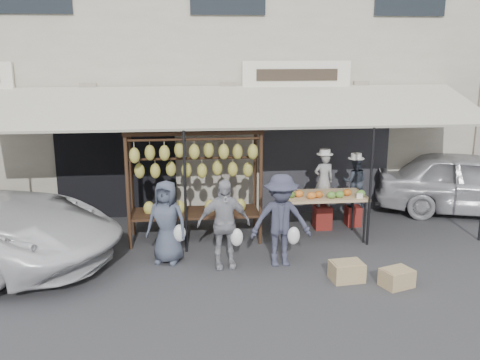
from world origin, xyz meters
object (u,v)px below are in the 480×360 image
object	(u,v)px
produce_table	(323,196)
vendor_right	(355,182)
customer_right	(281,220)
sedan	(470,183)
customer_left	(167,222)
banana_rack	(194,163)
crate_near_a	(347,271)
vendor_left	(324,180)
customer_mid	(224,224)
crate_far	(76,264)
crate_near_b	(397,278)

from	to	relation	value
produce_table	vendor_right	bearing A→B (deg)	39.42
customer_right	sedan	distance (m)	5.50
customer_left	customer_right	bearing A→B (deg)	9.41
banana_rack	produce_table	distance (m)	2.61
customer_left	produce_table	bearing A→B (deg)	35.45
vendor_right	crate_near_a	distance (m)	2.99
vendor_left	customer_mid	distance (m)	2.88
customer_right	vendor_right	bearing A→B (deg)	44.52
crate_far	sedan	size ratio (longest dim) A/B	0.12
crate_near_a	sedan	size ratio (longest dim) A/B	0.12
vendor_left	crate_far	xyz separation A→B (m)	(-4.75, -1.80, -0.91)
customer_mid	crate_far	bearing A→B (deg)	174.46
banana_rack	customer_left	world-z (taller)	banana_rack
vendor_right	customer_mid	xyz separation A→B (m)	(-2.93, -1.93, -0.18)
banana_rack	produce_table	world-z (taller)	banana_rack
vendor_right	customer_right	world-z (taller)	customer_right
vendor_right	crate_near_a	bearing A→B (deg)	83.26
produce_table	sedan	distance (m)	4.04
banana_rack	sedan	bearing A→B (deg)	10.15
vendor_left	vendor_right	world-z (taller)	vendor_left
crate_near_b	crate_far	world-z (taller)	crate_far
vendor_right	crate_near_a	size ratio (longest dim) A/B	2.07
customer_mid	customer_right	world-z (taller)	customer_right
crate_near_b	sedan	size ratio (longest dim) A/B	0.11
banana_rack	vendor_left	world-z (taller)	banana_rack
banana_rack	produce_table	size ratio (longest dim) A/B	1.53
banana_rack	crate_near_a	distance (m)	3.55
vendor_left	banana_rack	bearing A→B (deg)	4.83
customer_right	crate_far	size ratio (longest dim) A/B	3.21
crate_near_b	sedan	xyz separation A→B (m)	(3.17, 3.61, 0.58)
vendor_left	crate_near_a	distance (m)	2.75
produce_table	crate_far	xyz separation A→B (m)	(-4.58, -1.19, -0.72)
customer_right	crate_near_b	size ratio (longest dim) A/B	3.42
produce_table	vendor_left	distance (m)	0.66
vendor_left	crate_far	bearing A→B (deg)	16.65
customer_left	crate_near_b	bearing A→B (deg)	-1.74
customer_left	customer_mid	world-z (taller)	customer_mid
customer_mid	customer_right	bearing A→B (deg)	-6.70
vendor_right	customer_left	distance (m)	4.24
banana_rack	customer_left	xyz separation A→B (m)	(-0.52, -1.07, -0.82)
banana_rack	vendor_left	size ratio (longest dim) A/B	2.27
customer_mid	sedan	world-z (taller)	customer_mid
customer_left	customer_right	xyz separation A→B (m)	(1.98, -0.34, 0.07)
crate_far	customer_mid	bearing A→B (deg)	-0.20
vendor_left	customer_right	bearing A→B (deg)	51.94
banana_rack	customer_mid	size ratio (longest dim) A/B	1.66
customer_mid	vendor_left	bearing A→B (deg)	33.75
customer_left	crate_near_b	xyz separation A→B (m)	(3.68, -1.41, -0.60)
produce_table	crate_far	distance (m)	4.78
customer_mid	sedan	size ratio (longest dim) A/B	0.37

